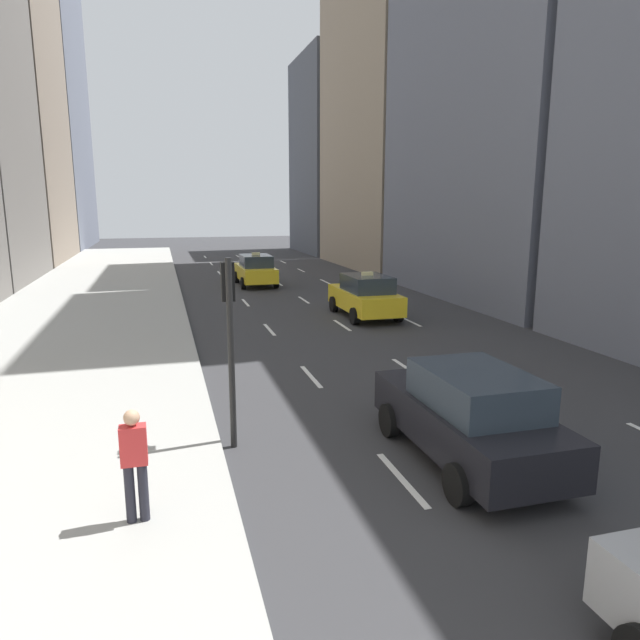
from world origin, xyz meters
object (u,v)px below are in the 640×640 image
Objects in this scene: pedestrian_mid_block at (134,460)px; traffic_light_pole at (230,322)px; taxi_lead at (256,270)px; sedan_black_near at (469,415)px; taxi_second at (365,296)px.

traffic_light_pole is at bearing 57.13° from pedestrian_mid_block.
taxi_lead is 1.00× the size of sedan_black_near.
sedan_black_near is 2.67× the size of pedestrian_mid_block.
traffic_light_pole is (-3.95, -21.37, 1.53)m from taxi_lead.
taxi_second is 16.08m from pedestrian_mid_block.
taxi_second is 13.28m from sedan_black_near.
pedestrian_mid_block is at bearing -172.68° from sedan_black_near.
taxi_second is 1.22× the size of traffic_light_pole.
traffic_light_pole reaches higher than sedan_black_near.
taxi_lead reaches higher than pedestrian_mid_block.
pedestrian_mid_block reaches higher than sedan_black_near.
taxi_second is 13.12m from traffic_light_pole.
taxi_lead is 10.61m from taxi_second.
taxi_lead is at bearing 79.53° from traffic_light_pole.
traffic_light_pole is (-6.75, -11.14, 1.53)m from taxi_second.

